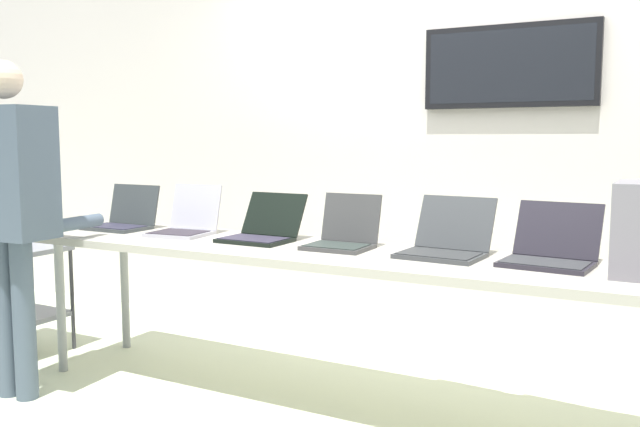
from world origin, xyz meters
name	(u,v)px	position (x,y,z in m)	size (l,w,h in m)	color
ground	(329,411)	(0.00, 0.00, -0.02)	(8.00, 8.00, 0.04)	beige
back_wall	(416,133)	(0.01, 1.13, 1.36)	(8.00, 0.11, 2.70)	silver
workbench	(330,260)	(0.00, 0.00, 0.74)	(3.38, 0.70, 0.79)	#AEA89A
laptop_station_0	(123,219)	(-1.43, 0.10, 0.85)	(0.36, 0.31, 0.25)	#363C3D
laptop_station_1	(186,223)	(-0.95, 0.08, 0.85)	(0.34, 0.37, 0.27)	#B1ADB9
laptop_station_2	(262,230)	(-0.45, 0.10, 0.85)	(0.36, 0.38, 0.24)	black
laptop_station_3	(343,236)	(0.03, 0.09, 0.85)	(0.31, 0.31, 0.26)	#3C3C3C
laptop_station_4	(446,243)	(0.54, 0.11, 0.85)	(0.39, 0.40, 0.26)	#393B3E
laptop_station_5	(550,251)	(1.00, 0.11, 0.85)	(0.39, 0.40, 0.25)	#26222B
person	(10,197)	(-1.48, -0.62, 1.04)	(0.46, 0.61, 1.71)	#475463
storage_cart	(16,282)	(-2.12, -0.13, 0.44)	(0.56, 0.44, 0.66)	gray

